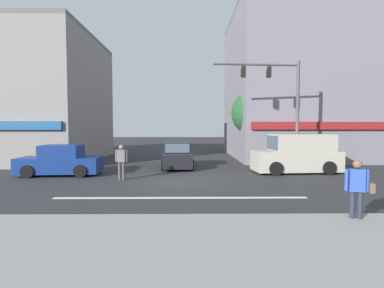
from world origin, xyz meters
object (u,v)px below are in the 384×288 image
at_px(pedestrian_foreground_with_bag, 358,188).
at_px(pedestrian_mid_crossing, 121,160).
at_px(sedan_crossing_rightbound, 177,156).
at_px(traffic_light_mast, 281,97).
at_px(utility_pole_near_left, 49,97).
at_px(sedan_crossing_leftbound, 61,162).
at_px(van_approaching_near, 297,154).
at_px(street_tree, 254,113).

bearing_deg(pedestrian_foreground_with_bag, pedestrian_mid_crossing, 139.10).
bearing_deg(sedan_crossing_rightbound, traffic_light_mast, -16.46).
height_order(utility_pole_near_left, sedan_crossing_rightbound, utility_pole_near_left).
bearing_deg(sedan_crossing_leftbound, sedan_crossing_rightbound, 26.50).
height_order(traffic_light_mast, van_approaching_near, traffic_light_mast).
bearing_deg(street_tree, utility_pole_near_left, -169.49).
distance_m(sedan_crossing_leftbound, pedestrian_foreground_with_bag, 13.62).
bearing_deg(street_tree, sedan_crossing_rightbound, -149.81).
bearing_deg(van_approaching_near, pedestrian_foreground_with_bag, -100.54).
bearing_deg(street_tree, traffic_light_mast, -85.24).
distance_m(utility_pole_near_left, traffic_light_mast, 14.20).
relative_size(sedan_crossing_rightbound, pedestrian_mid_crossing, 2.51).
height_order(traffic_light_mast, pedestrian_foreground_with_bag, traffic_light_mast).
height_order(utility_pole_near_left, traffic_light_mast, utility_pole_near_left).
relative_size(utility_pole_near_left, pedestrian_foreground_with_bag, 5.10).
height_order(street_tree, pedestrian_foreground_with_bag, street_tree).
bearing_deg(pedestrian_mid_crossing, traffic_light_mast, 18.09).
distance_m(utility_pole_near_left, sedan_crossing_leftbound, 5.61).
distance_m(utility_pole_near_left, pedestrian_mid_crossing, 8.38).
xyz_separation_m(traffic_light_mast, sedan_crossing_leftbound, (-11.83, -1.23, -3.46)).
bearing_deg(pedestrian_mid_crossing, street_tree, 43.96).
xyz_separation_m(street_tree, sedan_crossing_leftbound, (-11.42, -6.15, -2.81)).
bearing_deg(van_approaching_near, sedan_crossing_leftbound, -176.52).
relative_size(traffic_light_mast, pedestrian_foreground_with_bag, 3.71).
bearing_deg(sedan_crossing_rightbound, van_approaching_near, -18.18).
relative_size(street_tree, pedestrian_mid_crossing, 3.12).
bearing_deg(van_approaching_near, pedestrian_mid_crossing, -166.13).
distance_m(street_tree, pedestrian_foreground_with_bag, 14.39).
bearing_deg(traffic_light_mast, pedestrian_foreground_with_bag, -95.04).
bearing_deg(utility_pole_near_left, pedestrian_foreground_with_bag, -41.44).
bearing_deg(utility_pole_near_left, van_approaching_near, -10.93).
bearing_deg(sedan_crossing_rightbound, utility_pole_near_left, 175.34).
distance_m(van_approaching_near, pedestrian_mid_crossing, 9.42).
relative_size(van_approaching_near, sedan_crossing_leftbound, 1.13).
height_order(van_approaching_near, pedestrian_foreground_with_bag, van_approaching_near).
bearing_deg(pedestrian_foreground_with_bag, street_tree, 88.36).
bearing_deg(traffic_light_mast, sedan_crossing_rightbound, 163.54).
height_order(sedan_crossing_rightbound, pedestrian_mid_crossing, pedestrian_mid_crossing).
bearing_deg(pedestrian_foreground_with_bag, traffic_light_mast, 84.96).
height_order(sedan_crossing_leftbound, pedestrian_mid_crossing, pedestrian_mid_crossing).
xyz_separation_m(van_approaching_near, sedan_crossing_rightbound, (-6.70, 2.20, -0.29)).
bearing_deg(street_tree, pedestrian_foreground_with_bag, -91.64).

